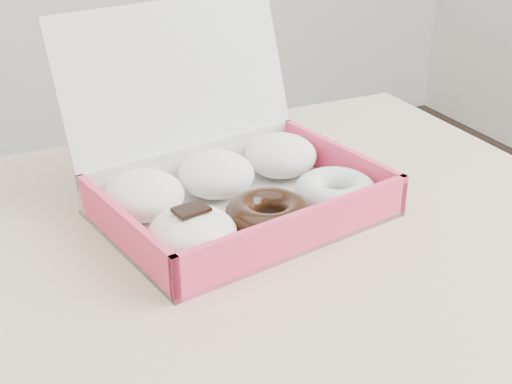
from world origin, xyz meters
name	(u,v)px	position (x,y,z in m)	size (l,w,h in m)	color
donut_box	(230,182)	(0.22, 0.15, 0.78)	(0.32, 0.30, 0.20)	silver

